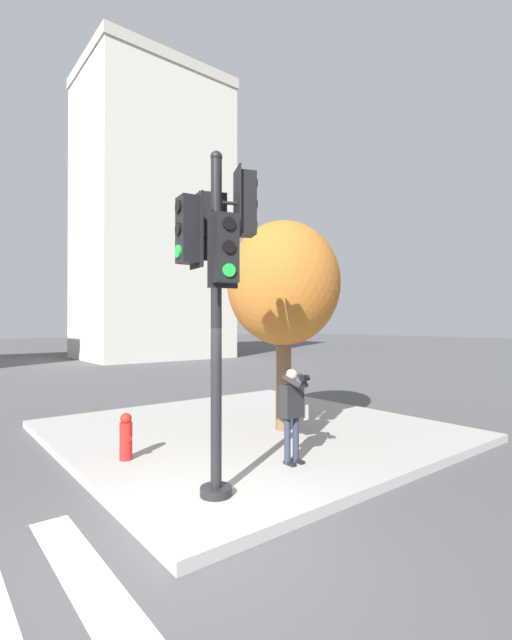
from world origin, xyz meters
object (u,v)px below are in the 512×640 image
at_px(person_photographer, 293,407).
at_px(fire_hydrant, 126,437).
at_px(street_tree, 283,285).
at_px(traffic_signal_pole, 217,264).

bearing_deg(person_photographer, fire_hydrant, 138.00).
height_order(street_tree, fire_hydrant, street_tree).
bearing_deg(traffic_signal_pole, fire_hydrant, 99.48).
bearing_deg(street_tree, fire_hydrant, 178.02).
xyz_separation_m(person_photographer, fire_hydrant, (-2.18, 1.97, -0.56)).
distance_m(person_photographer, street_tree, 3.30).
height_order(traffic_signal_pole, person_photographer, traffic_signal_pole).
height_order(traffic_signal_pole, fire_hydrant, traffic_signal_pole).
relative_size(person_photographer, street_tree, 0.34).
height_order(traffic_signal_pole, street_tree, traffic_signal_pole).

